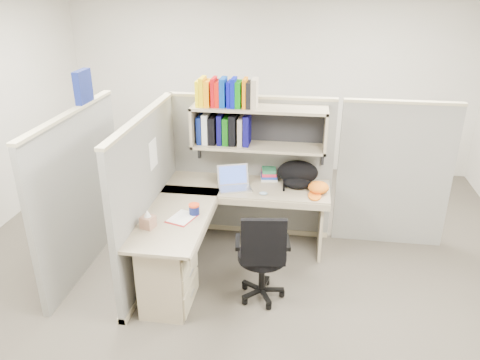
% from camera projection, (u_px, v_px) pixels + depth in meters
% --- Properties ---
extents(ground, '(6.00, 6.00, 0.00)m').
position_uv_depth(ground, '(239.00, 274.00, 4.76)').
color(ground, '#322D27').
rests_on(ground, ground).
extents(room_shell, '(6.00, 6.00, 6.00)m').
position_uv_depth(room_shell, '(239.00, 120.00, 4.11)').
color(room_shell, '#B7B3A5').
rests_on(room_shell, ground).
extents(cubicle, '(3.79, 1.84, 1.95)m').
position_uv_depth(cubicle, '(211.00, 173.00, 4.85)').
color(cubicle, slate).
rests_on(cubicle, ground).
extents(desk, '(1.74, 1.75, 0.73)m').
position_uv_depth(desk, '(192.00, 249.00, 4.38)').
color(desk, gray).
rests_on(desk, ground).
extents(laptop, '(0.42, 0.42, 0.24)m').
position_uv_depth(laptop, '(235.00, 179.00, 4.86)').
color(laptop, '#AFAFB4').
rests_on(laptop, desk).
extents(backpack, '(0.50, 0.43, 0.26)m').
position_uv_depth(backpack, '(298.00, 174.00, 4.94)').
color(backpack, black).
rests_on(backpack, desk).
extents(orange_cap, '(0.28, 0.30, 0.12)m').
position_uv_depth(orange_cap, '(319.00, 187.00, 4.80)').
color(orange_cap, orange).
rests_on(orange_cap, desk).
extents(snack_canister, '(0.10, 0.10, 0.10)m').
position_uv_depth(snack_canister, '(194.00, 209.00, 4.37)').
color(snack_canister, '#0E1752').
rests_on(snack_canister, desk).
extents(tissue_box, '(0.14, 0.14, 0.17)m').
position_uv_depth(tissue_box, '(148.00, 219.00, 4.12)').
color(tissue_box, '#A7775F').
rests_on(tissue_box, desk).
extents(mouse, '(0.09, 0.07, 0.03)m').
position_uv_depth(mouse, '(263.00, 193.00, 4.77)').
color(mouse, '#83A1BA').
rests_on(mouse, desk).
extents(paper_cup, '(0.07, 0.07, 0.10)m').
position_uv_depth(paper_cup, '(245.00, 177.00, 5.07)').
color(paper_cup, white).
rests_on(paper_cup, desk).
extents(book_stack, '(0.21, 0.27, 0.12)m').
position_uv_depth(book_stack, '(269.00, 173.00, 5.15)').
color(book_stack, gray).
rests_on(book_stack, desk).
extents(loose_paper, '(0.27, 0.31, 0.00)m').
position_uv_depth(loose_paper, '(183.00, 217.00, 4.33)').
color(loose_paper, white).
rests_on(loose_paper, desk).
extents(task_chair, '(0.51, 0.47, 0.94)m').
position_uv_depth(task_chair, '(262.00, 270.00, 4.25)').
color(task_chair, black).
rests_on(task_chair, ground).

